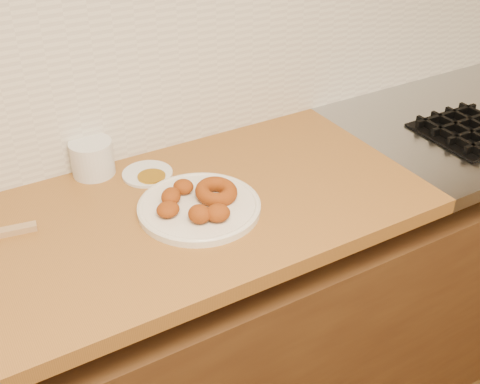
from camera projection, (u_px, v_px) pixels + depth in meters
name	position (u px, v px, depth m)	size (l,w,h in m)	color
base_cabinet	(219.00, 343.00, 1.75)	(3.60, 0.60, 0.77)	#4D3016
backsplash	(156.00, 42.00, 1.53)	(3.60, 0.02, 0.60)	beige
donut_plate	(199.00, 207.00, 1.42)	(0.29, 0.29, 0.02)	silver
ring_donut	(216.00, 192.00, 1.43)	(0.10, 0.10, 0.04)	brown
fried_dough_chunks	(189.00, 205.00, 1.38)	(0.16, 0.21, 0.04)	brown
plastic_tub	(92.00, 158.00, 1.54)	(0.11, 0.11, 0.09)	silver
tub_lid	(147.00, 174.00, 1.56)	(0.13, 0.13, 0.01)	silver
brass_jar_lid	(152.00, 178.00, 1.54)	(0.07, 0.07, 0.01)	#AE7D1C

